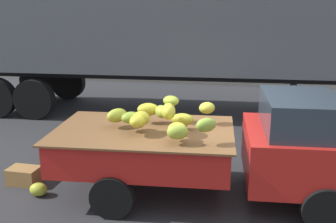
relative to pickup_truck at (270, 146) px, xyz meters
The scene contains 6 objects.
ground 1.26m from the pickup_truck, behind, with size 220.00×220.00×0.00m, color #28282B.
curb_strip 9.57m from the pickup_truck, 95.31° to the left, with size 80.00×0.80×0.16m, color gray.
pickup_truck is the anchor object (origin of this frame).
semi_trailer 5.74m from the pickup_truck, 116.24° to the left, with size 12.09×3.06×3.95m.
fallen_banana_bunch_near_tailgate 3.76m from the pickup_truck, behind, with size 0.29×0.23×0.22m, color #9FA72C.
produce_crate 4.18m from the pickup_truck, behind, with size 0.52×0.36×0.29m, color olive.
Camera 1 is at (0.36, -6.09, 3.02)m, focal length 42.48 mm.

